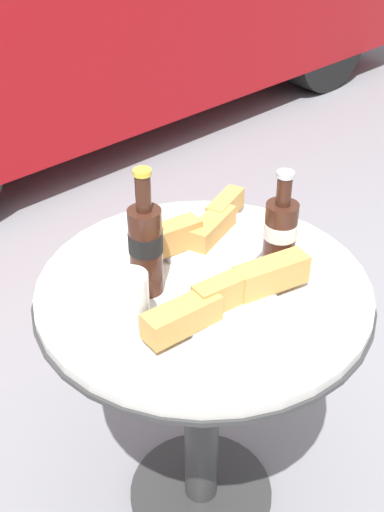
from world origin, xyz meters
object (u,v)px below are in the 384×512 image
cola_bottle_right (280,232)px  lunch_plate_near (228,298)px  cola_bottle_left (146,245)px  drinking_glass (131,305)px  bistro_table (203,347)px  lunch_plate_far (204,231)px

cola_bottle_right → lunch_plate_near: 0.19m
cola_bottle_left → drinking_glass: size_ratio=2.17×
bistro_table → cola_bottle_left: (-0.09, 0.06, 0.27)m
cola_bottle_right → drinking_glass: 0.34m
bistro_table → lunch_plate_near: 0.22m
bistro_table → lunch_plate_far: (0.11, 0.11, 0.19)m
drinking_glass → cola_bottle_left: bearing=36.8°
cola_bottle_right → lunch_plate_near: cola_bottle_right is taller
bistro_table → cola_bottle_right: cola_bottle_right is taller
drinking_glass → lunch_plate_near: (0.16, -0.08, -0.02)m
bistro_table → drinking_glass: 0.29m
drinking_glass → lunch_plate_near: 0.18m
drinking_glass → lunch_plate_far: bearing=21.8°
lunch_plate_near → cola_bottle_left: bearing=113.3°
bistro_table → cola_bottle_left: size_ratio=2.61×
lunch_plate_far → cola_bottle_left: bearing=-166.9°
cola_bottle_left → cola_bottle_right: 0.27m
cola_bottle_left → lunch_plate_far: cola_bottle_left is taller
drinking_glass → lunch_plate_near: size_ratio=0.33×
bistro_table → cola_bottle_right: (0.15, -0.07, 0.26)m
bistro_table → cola_bottle_right: bearing=-23.7°
cola_bottle_left → drinking_glass: bearing=-143.2°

